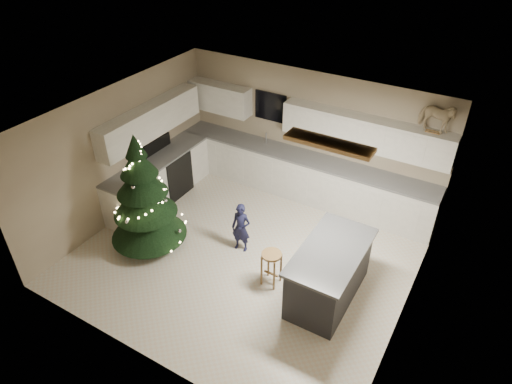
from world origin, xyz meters
TOP-DOWN VIEW (x-y plane):
  - ground_plane at (0.00, 0.00)m, footprint 5.50×5.50m
  - room_shell at (0.02, 0.00)m, footprint 5.52×5.02m
  - cabinetry at (-0.91, 1.65)m, footprint 5.50×3.20m
  - island at (1.61, -0.15)m, footprint 0.90×1.70m
  - bar_stool at (0.70, -0.36)m, footprint 0.33×0.33m
  - christmas_tree at (-1.68, -0.60)m, footprint 1.39×1.35m
  - toddler at (-0.16, 0.10)m, footprint 0.37×0.27m
  - rocking_horse at (2.30, 2.33)m, footprint 0.66×0.36m

SIDE VIEW (x-z plane):
  - ground_plane at x=0.00m, z-range 0.00..0.00m
  - bar_stool at x=0.70m, z-range 0.16..0.79m
  - toddler at x=-0.16m, z-range 0.00..0.95m
  - island at x=1.61m, z-range 0.00..0.95m
  - cabinetry at x=-0.91m, z-range -0.24..1.76m
  - christmas_tree at x=-1.68m, z-range -0.20..2.03m
  - room_shell at x=0.02m, z-range 0.44..3.05m
  - rocking_horse at x=2.30m, z-range 2.01..2.56m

